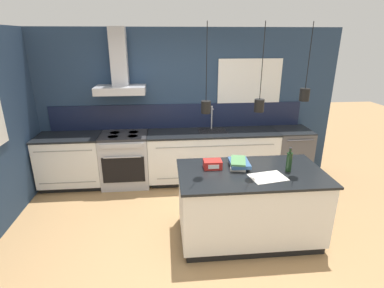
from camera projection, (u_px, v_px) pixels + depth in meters
name	position (u px, v px, depth m)	size (l,w,h in m)	color
ground_plane	(188.00, 241.00, 3.81)	(16.00, 16.00, 0.00)	#A87F51
wall_back	(175.00, 103.00, 5.22)	(5.60, 2.09, 2.60)	navy
counter_run_left	(71.00, 161.00, 5.08)	(1.04, 0.64, 0.91)	black
counter_run_sink	(212.00, 156.00, 5.29)	(2.25, 0.64, 1.33)	black
oven_range	(126.00, 159.00, 5.15)	(0.79, 0.66, 0.91)	#B5B5BA
dishwasher	(290.00, 154.00, 5.41)	(0.61, 0.65, 0.91)	#4C4C51
kitchen_island	(249.00, 204.00, 3.76)	(1.77, 0.98, 0.91)	black
bottle_on_island	(289.00, 162.00, 3.59)	(0.07, 0.07, 0.30)	#193319
book_stack	(239.00, 163.00, 3.71)	(0.26, 0.35, 0.11)	silver
red_supply_box	(213.00, 164.00, 3.70)	(0.22, 0.17, 0.10)	red
paper_pile	(268.00, 177.00, 3.46)	(0.45, 0.35, 0.01)	silver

